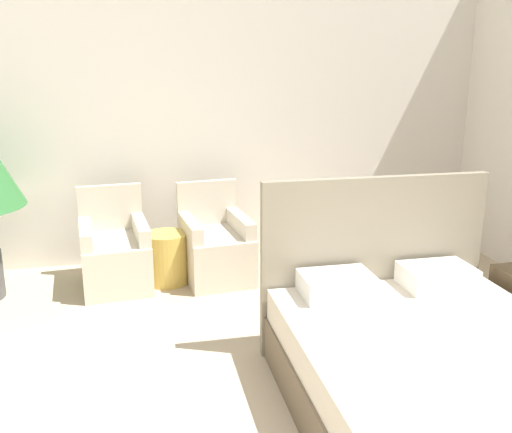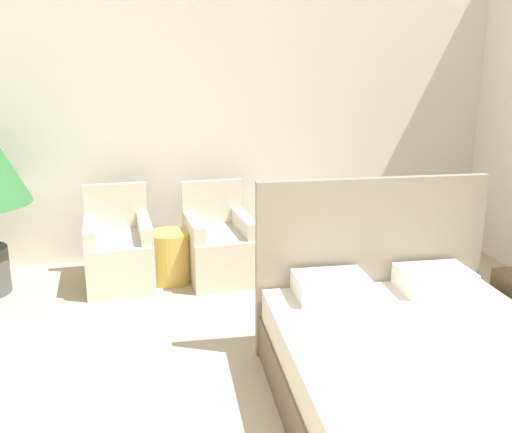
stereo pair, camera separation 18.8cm
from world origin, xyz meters
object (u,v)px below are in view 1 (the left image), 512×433
(armchair_near_window_right, at_px, (216,249))
(armchair_near_window_left, at_px, (115,256))
(side_table, at_px, (167,258))
(bed, at_px, (437,374))

(armchair_near_window_right, bearing_deg, armchair_near_window_left, 173.99)
(armchair_near_window_left, bearing_deg, side_table, -8.59)
(bed, height_order, side_table, bed)
(bed, bearing_deg, armchair_near_window_right, 110.29)
(armchair_near_window_left, bearing_deg, bed, -58.67)
(bed, height_order, armchair_near_window_right, bed)
(bed, relative_size, armchair_near_window_right, 2.34)
(bed, relative_size, side_table, 4.32)
(armchair_near_window_left, height_order, armchair_near_window_right, same)
(bed, distance_m, armchair_near_window_left, 2.94)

